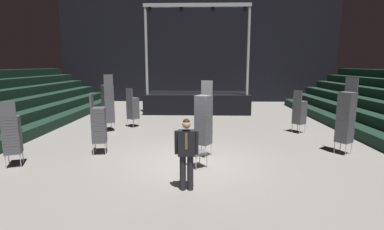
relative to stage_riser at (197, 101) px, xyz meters
name	(u,v)px	position (x,y,z in m)	size (l,w,h in m)	color
ground_plane	(193,162)	(0.00, -9.70, -0.74)	(22.00, 30.00, 0.10)	slate
arena_end_wall	(198,52)	(0.00, 5.30, 3.31)	(22.00, 0.30, 8.00)	black
stage_riser	(197,101)	(0.00, 0.00, 0.00)	(6.42, 3.10, 6.40)	black
man_with_tie	(186,150)	(-0.09, -11.91, 0.30)	(0.57, 0.24, 1.75)	black
chair_stack_front_left	(108,103)	(-3.92, -5.73, 0.59)	(0.62, 0.62, 2.56)	#B2B5BA
chair_stack_front_right	(99,124)	(-3.16, -9.13, 0.33)	(0.51, 0.51, 2.05)	#B2B5BA
chair_stack_mid_left	(133,108)	(-3.03, -4.79, 0.25)	(0.61, 0.61, 1.88)	#B2B5BA
chair_stack_mid_right	(299,112)	(4.57, -5.78, 0.25)	(0.61, 0.61, 1.88)	#B2B5BA
chair_stack_mid_centre	(346,117)	(5.07, -8.85, 0.59)	(0.62, 0.62, 2.56)	#B2B5BA
chair_stack_rear_left	(12,134)	(-5.27, -10.42, 0.29)	(0.57, 0.57, 1.96)	#B2B5BA
chair_stack_rear_right	(204,119)	(0.33, -9.22, 0.54)	(0.61, 0.61, 2.48)	#B2B5BA
loose_chair_near_man	(196,150)	(0.11, -10.35, -0.16)	(0.61, 0.61, 0.95)	#B2B5BA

